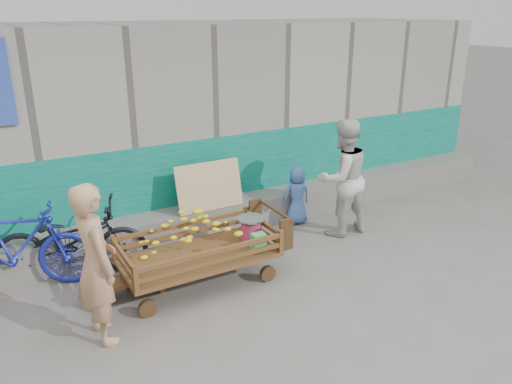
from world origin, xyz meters
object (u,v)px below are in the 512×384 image
woman (342,178)px  child (297,195)px  banana_cart (195,242)px  vendor_man (96,264)px  bench (126,284)px  bicycle_blue (18,247)px  bicycle_dark (71,240)px

woman → child: size_ratio=1.89×
banana_cart → child: (2.14, 0.99, -0.12)m
vendor_man → woman: size_ratio=0.96×
woman → vendor_man: bearing=12.8°
bench → woman: size_ratio=0.55×
banana_cart → bicycle_blue: (-1.85, 1.02, -0.05)m
vendor_man → bicycle_dark: vendor_man is taller
banana_cart → bicycle_dark: bearing=140.6°
bench → vendor_man: (-0.42, -0.61, 0.67)m
bench → woman: 3.40m
banana_cart → bench: banana_cart is taller
woman → child: woman is taller
vendor_man → woman: 3.83m
bench → vendor_man: 1.00m
bench → bicycle_blue: (-1.03, 0.86, 0.36)m
vendor_man → child: vendor_man is taller
bicycle_dark → bicycle_blue: size_ratio=1.04×
child → woman: bearing=127.5°
banana_cart → vendor_man: bearing=-159.9°
bench → child: size_ratio=1.05×
vendor_man → child: bearing=-73.4°
bicycle_dark → bench: bearing=-133.5°
banana_cart → woman: woman is taller
banana_cart → bicycle_blue: 2.11m
woman → bicycle_blue: (-4.35, 0.66, -0.34)m
banana_cart → bicycle_blue: size_ratio=1.14×
bicycle_blue → child: bearing=-70.0°
woman → bicycle_dark: size_ratio=0.94×
bicycle_blue → bicycle_dark: bearing=-69.5°
vendor_man → woman: (3.74, 0.82, 0.03)m
vendor_man → bicycle_blue: 1.63m
vendor_man → banana_cart: bearing=-76.4°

